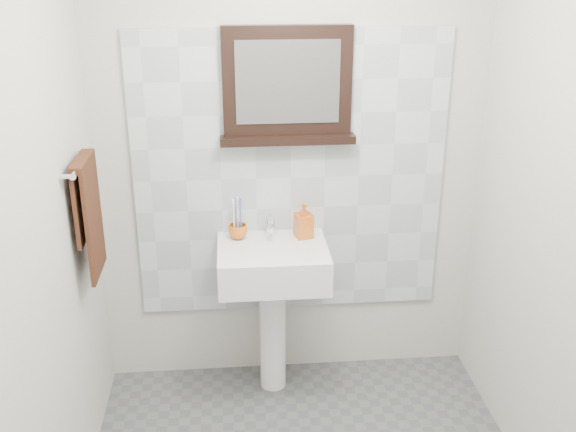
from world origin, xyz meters
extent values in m
cube|color=beige|center=(0.00, 1.10, 1.25)|extent=(2.00, 0.01, 2.50)
cube|color=beige|center=(-1.00, 0.00, 1.25)|extent=(0.01, 2.20, 2.50)
cube|color=silver|center=(0.00, 1.09, 1.15)|extent=(1.60, 0.02, 1.50)
cylinder|color=white|center=(-0.11, 0.92, 0.34)|extent=(0.14, 0.14, 0.68)
cube|color=white|center=(-0.11, 0.86, 0.77)|extent=(0.55, 0.44, 0.18)
cylinder|color=silver|center=(-0.11, 0.84, 0.85)|extent=(0.32, 0.32, 0.02)
cylinder|color=#4C4C4F|center=(-0.11, 0.84, 0.86)|extent=(0.04, 0.04, 0.00)
cylinder|color=silver|center=(-0.11, 1.01, 0.91)|extent=(0.04, 0.04, 0.09)
cylinder|color=silver|center=(-0.11, 0.96, 0.93)|extent=(0.02, 0.10, 0.02)
cube|color=silver|center=(-0.11, 1.02, 0.96)|extent=(0.02, 0.07, 0.01)
imported|color=orange|center=(-0.28, 0.99, 0.90)|extent=(0.12, 0.12, 0.08)
cylinder|color=white|center=(-0.30, 0.98, 0.97)|extent=(0.01, 0.01, 0.19)
cube|color=white|center=(-0.30, 0.98, 1.07)|extent=(0.01, 0.01, 0.03)
cylinder|color=#4A5EAA|center=(-0.26, 0.98, 0.97)|extent=(0.01, 0.01, 0.19)
cube|color=#4A5EAA|center=(-0.26, 0.98, 1.07)|extent=(0.01, 0.01, 0.03)
cylinder|color=white|center=(-0.28, 1.00, 0.97)|extent=(0.01, 0.01, 0.19)
cube|color=white|center=(-0.28, 1.00, 1.07)|extent=(0.01, 0.01, 0.03)
cylinder|color=#4A5EAA|center=(-0.29, 1.00, 0.97)|extent=(0.01, 0.01, 0.19)
cube|color=#4A5EAA|center=(-0.29, 1.00, 1.07)|extent=(0.01, 0.01, 0.03)
imported|color=red|center=(0.06, 0.98, 0.95)|extent=(0.10, 0.10, 0.19)
cube|color=black|center=(-0.02, 1.07, 1.65)|extent=(0.63, 0.06, 0.53)
cube|color=#99999E|center=(-0.02, 1.03, 1.65)|extent=(0.50, 0.01, 0.40)
cube|color=black|center=(-0.02, 1.04, 1.36)|extent=(0.67, 0.11, 0.04)
cylinder|color=silver|center=(-0.94, 0.66, 1.39)|extent=(0.03, 0.40, 0.03)
cylinder|color=silver|center=(-0.97, 0.47, 1.39)|extent=(0.05, 0.02, 0.02)
cylinder|color=silver|center=(-0.97, 0.85, 1.39)|extent=(0.05, 0.02, 0.02)
cube|color=#33190E|center=(-0.93, 0.66, 1.12)|extent=(0.02, 0.30, 0.52)
cube|color=#33190E|center=(-0.96, 0.66, 1.21)|extent=(0.02, 0.30, 0.34)
cube|color=#33190E|center=(-0.94, 0.66, 1.39)|extent=(0.06, 0.30, 0.03)
camera|label=1|loc=(-0.31, -2.20, 2.25)|focal=42.00mm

